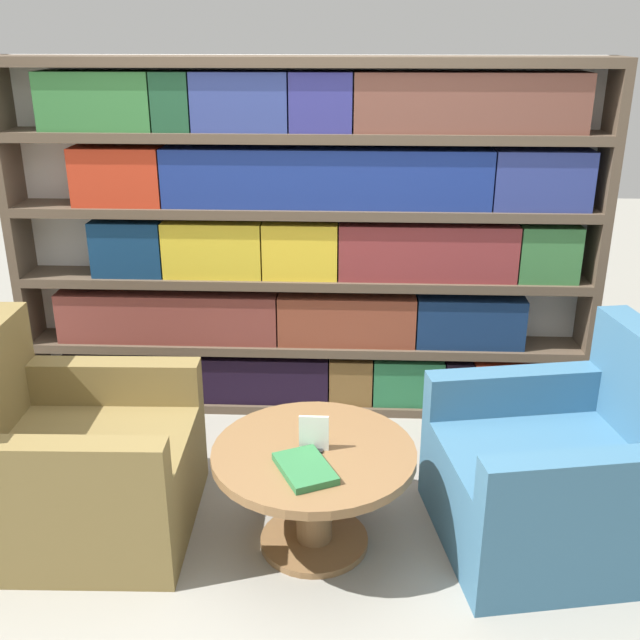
# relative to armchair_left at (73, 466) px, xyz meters

# --- Properties ---
(ground_plane) EXTENTS (14.00, 14.00, 0.00)m
(ground_plane) POSITION_rel_armchair_left_xyz_m (0.92, -0.15, -0.30)
(ground_plane) COLOR gray
(bookshelf) EXTENTS (3.12, 0.30, 1.91)m
(bookshelf) POSITION_rel_armchair_left_xyz_m (0.94, 1.18, 0.65)
(bookshelf) COLOR silver
(bookshelf) RESTS_ON ground_plane
(armchair_left) EXTENTS (0.93, 0.85, 0.89)m
(armchair_left) POSITION_rel_armchair_left_xyz_m (0.00, 0.00, 0.00)
(armchair_left) COLOR olive
(armchair_left) RESTS_ON ground_plane
(armchair_right) EXTENTS (1.04, 0.98, 0.89)m
(armchair_right) POSITION_rel_armchair_left_xyz_m (2.07, 0.01, 0.00)
(armchair_right) COLOR #386684
(armchair_right) RESTS_ON ground_plane
(coffee_table) EXTENTS (0.83, 0.83, 0.46)m
(coffee_table) POSITION_rel_armchair_left_xyz_m (1.04, -0.08, 0.03)
(coffee_table) COLOR brown
(coffee_table) RESTS_ON ground_plane
(table_sign) EXTENTS (0.12, 0.06, 0.15)m
(table_sign) POSITION_rel_armchair_left_xyz_m (1.04, -0.08, 0.22)
(table_sign) COLOR black
(table_sign) RESTS_ON coffee_table
(stray_book) EXTENTS (0.27, 0.32, 0.03)m
(stray_book) POSITION_rel_armchair_left_xyz_m (1.01, -0.24, 0.17)
(stray_book) COLOR #2D703D
(stray_book) RESTS_ON coffee_table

